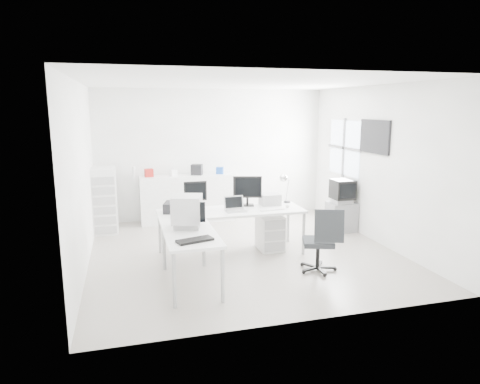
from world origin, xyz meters
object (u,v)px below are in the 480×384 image
object	(u,v)px
tv_cabinet	(341,217)
crt_tv	(342,191)
laptop	(236,204)
sideboard	(188,198)
inkjet_printer	(179,207)
lcd_monitor_large	(247,191)
main_desk	(231,232)
crt_monitor	(187,211)
side_desk	(191,259)
lcd_monitor_small	(195,195)
office_chair	(318,239)
filing_cabinet	(105,201)
drawer_pedestal	(270,232)
laser_printer	(270,199)

from	to	relation	value
tv_cabinet	crt_tv	size ratio (longest dim) A/B	1.14
laptop	sideboard	bearing A→B (deg)	98.32
inkjet_printer	lcd_monitor_large	distance (m)	1.22
main_desk	crt_monitor	distance (m)	1.35
side_desk	crt_tv	bearing A→B (deg)	29.27
main_desk	lcd_monitor_small	xyz separation A→B (m)	(-0.55, 0.25, 0.61)
lcd_monitor_large	main_desk	bearing A→B (deg)	-129.76
office_chair	crt_tv	bearing A→B (deg)	71.74
lcd_monitor_small	lcd_monitor_large	distance (m)	0.90
laptop	filing_cabinet	xyz separation A→B (m)	(-2.12, 1.94, -0.23)
drawer_pedestal	laser_printer	bearing A→B (deg)	73.61
filing_cabinet	lcd_monitor_small	bearing A→B (deg)	-46.37
lcd_monitor_large	tv_cabinet	world-z (taller)	lcd_monitor_large
main_desk	inkjet_printer	world-z (taller)	inkjet_printer
drawer_pedestal	filing_cabinet	size ratio (longest dim) A/B	0.47
crt_monitor	tv_cabinet	bearing A→B (deg)	41.69
main_desk	drawer_pedestal	xyz separation A→B (m)	(0.70, 0.05, -0.08)
drawer_pedestal	office_chair	distance (m)	1.20
laser_printer	filing_cabinet	size ratio (longest dim) A/B	0.26
main_desk	filing_cabinet	bearing A→B (deg)	138.30
laptop	sideboard	world-z (taller)	sideboard
sideboard	filing_cabinet	distance (m)	1.74
inkjet_printer	office_chair	distance (m)	2.27
laser_printer	lcd_monitor_small	bearing A→B (deg)	-179.70
lcd_monitor_large	sideboard	distance (m)	2.21
inkjet_printer	laptop	xyz separation A→B (m)	(0.90, -0.20, 0.04)
main_desk	lcd_monitor_large	distance (m)	0.76
inkjet_printer	sideboard	xyz separation A→B (m)	(0.46, 2.17, -0.33)
main_desk	crt_tv	world-z (taller)	crt_tv
side_desk	tv_cabinet	distance (m)	3.76
inkjet_printer	sideboard	distance (m)	2.24
laptop	office_chair	xyz separation A→B (m)	(1.02, -0.98, -0.37)
laser_printer	tv_cabinet	xyz separation A→B (m)	(1.68, 0.52, -0.56)
office_chair	crt_tv	xyz separation A→B (m)	(1.37, 1.82, 0.30)
side_desk	office_chair	xyz separation A→B (m)	(1.92, 0.02, 0.12)
laser_printer	filing_cabinet	bearing A→B (deg)	151.69
filing_cabinet	office_chair	bearing A→B (deg)	-42.97
drawer_pedestal	laser_printer	xyz separation A→B (m)	(0.05, 0.17, 0.55)
side_desk	filing_cabinet	distance (m)	3.19
tv_cabinet	side_desk	bearing A→B (deg)	-150.73
laptop	office_chair	world-z (taller)	office_chair
drawer_pedestal	crt_tv	size ratio (longest dim) A/B	1.20
inkjet_printer	crt_tv	size ratio (longest dim) A/B	0.91
side_desk	lcd_monitor_small	xyz separation A→B (m)	(0.30, 1.35, 0.61)
drawer_pedestal	lcd_monitor_small	distance (m)	1.44
laptop	tv_cabinet	bearing A→B (deg)	17.32
main_desk	side_desk	distance (m)	1.39
filing_cabinet	laptop	bearing A→B (deg)	-42.52
side_desk	crt_tv	world-z (taller)	crt_tv
side_desk	crt_tv	distance (m)	3.79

